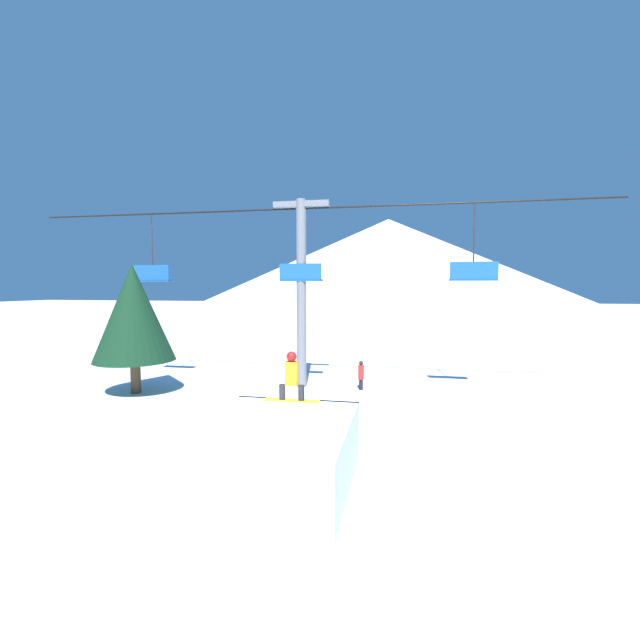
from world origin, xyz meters
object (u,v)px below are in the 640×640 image
object	(u,v)px
snowboarder	(292,376)
pine_tree_near	(133,313)
distant_skier	(361,374)
snow_ramp	(276,455)

from	to	relation	value
snowboarder	pine_tree_near	size ratio (longest dim) A/B	0.27
snowboarder	distant_skier	size ratio (longest dim) A/B	1.15
pine_tree_near	distant_skier	world-z (taller)	pine_tree_near
snowboarder	pine_tree_near	distance (m)	9.52
snowboarder	snow_ramp	bearing A→B (deg)	-86.94
snowboarder	pine_tree_near	bearing A→B (deg)	147.01
distant_skier	snow_ramp	bearing A→B (deg)	-95.82
snow_ramp	snowboarder	world-z (taller)	snowboarder
snow_ramp	distant_skier	distance (m)	9.16
distant_skier	snowboarder	bearing A→B (deg)	-97.81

